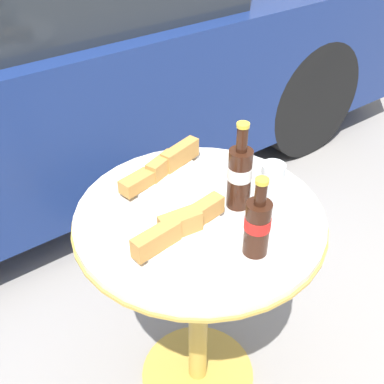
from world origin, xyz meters
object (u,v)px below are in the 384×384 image
(lunch_plate_far, at_px, (181,230))
(lunch_plate_near, at_px, (163,171))
(cola_bottle_left, at_px, (257,225))
(bistro_table, at_px, (199,262))
(cola_bottle_right, at_px, (240,175))
(drinking_glass, at_px, (271,188))
(parked_car, at_px, (30,55))

(lunch_plate_far, bearing_deg, lunch_plate_near, 65.23)
(cola_bottle_left, xyz_separation_m, lunch_plate_near, (-0.00, 0.40, -0.06))
(bistro_table, bearing_deg, cola_bottle_left, -84.92)
(cola_bottle_right, bearing_deg, drinking_glass, -39.87)
(drinking_glass, relative_size, lunch_plate_far, 0.47)
(drinking_glass, height_order, parked_car, parked_car)
(cola_bottle_right, height_order, drinking_glass, cola_bottle_right)
(bistro_table, xyz_separation_m, parked_car, (0.14, 1.63, 0.11))
(drinking_glass, xyz_separation_m, lunch_plate_far, (-0.27, 0.04, -0.04))
(lunch_plate_near, bearing_deg, cola_bottle_right, -68.96)
(drinking_glass, bearing_deg, lunch_plate_far, 171.41)
(cola_bottle_left, distance_m, lunch_plate_near, 0.41)
(bistro_table, height_order, drinking_glass, drinking_glass)
(bistro_table, xyz_separation_m, cola_bottle_right, (0.11, -0.03, 0.29))
(lunch_plate_near, xyz_separation_m, parked_car, (0.13, 1.42, -0.10))
(lunch_plate_near, bearing_deg, cola_bottle_left, -89.80)
(cola_bottle_right, bearing_deg, bistro_table, 162.07)
(bistro_table, bearing_deg, lunch_plate_far, -153.37)
(parked_car, bearing_deg, lunch_plate_far, -98.21)
(bistro_table, bearing_deg, lunch_plate_near, 85.28)
(cola_bottle_left, height_order, drinking_glass, cola_bottle_left)
(lunch_plate_far, bearing_deg, cola_bottle_right, 4.15)
(cola_bottle_left, relative_size, lunch_plate_far, 0.75)
(cola_bottle_left, relative_size, cola_bottle_right, 0.85)
(bistro_table, distance_m, cola_bottle_right, 0.31)
(lunch_plate_near, height_order, lunch_plate_far, lunch_plate_near)
(drinking_glass, bearing_deg, bistro_table, 152.47)
(cola_bottle_right, height_order, lunch_plate_far, cola_bottle_right)
(lunch_plate_near, bearing_deg, parked_car, 84.95)
(lunch_plate_near, bearing_deg, drinking_glass, -61.57)
(bistro_table, bearing_deg, parked_car, 84.99)
(lunch_plate_near, bearing_deg, lunch_plate_far, -114.77)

